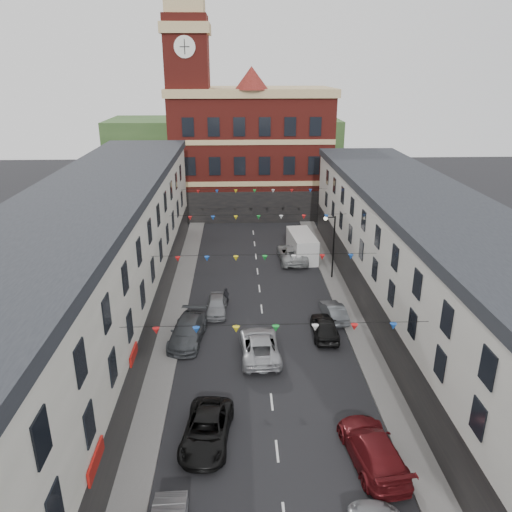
{
  "coord_description": "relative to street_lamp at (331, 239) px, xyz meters",
  "views": [
    {
      "loc": [
        -1.86,
        -28.18,
        18.27
      ],
      "look_at": [
        -0.42,
        8.94,
        4.25
      ],
      "focal_mm": 35.0,
      "sensor_mm": 36.0,
      "label": 1
    }
  ],
  "objects": [
    {
      "name": "civic_building",
      "position": [
        -6.55,
        23.95,
        4.23
      ],
      "size": [
        20.6,
        13.3,
        18.5
      ],
      "color": "maroon",
      "rests_on": "ground"
    },
    {
      "name": "pedestrian",
      "position": [
        -9.43,
        -5.15,
        -3.15
      ],
      "size": [
        0.62,
        0.49,
        1.51
      ],
      "primitive_type": "imported",
      "rotation": [
        0.0,
        0.0,
        -0.25
      ],
      "color": "black",
      "rests_on": "ground"
    },
    {
      "name": "white_van",
      "position": [
        -1.87,
        5.59,
        -2.63
      ],
      "size": [
        2.69,
        5.93,
        2.55
      ],
      "primitive_type": "cube",
      "rotation": [
        0.0,
        0.0,
        0.08
      ],
      "color": "silver",
      "rests_on": "ground"
    },
    {
      "name": "distant_hill",
      "position": [
        -10.55,
        48.0,
        1.1
      ],
      "size": [
        40.0,
        14.0,
        10.0
      ],
      "primitive_type": "cube",
      "color": "#2E4B23",
      "rests_on": "ground"
    },
    {
      "name": "pavement_right",
      "position": [
        0.35,
        -12.0,
        -3.83
      ],
      "size": [
        1.8,
        64.0,
        0.15
      ],
      "primitive_type": "cube",
      "color": "#605E5B",
      "rests_on": "ground"
    },
    {
      "name": "pavement_left",
      "position": [
        -13.45,
        -12.0,
        -3.83
      ],
      "size": [
        1.8,
        64.0,
        0.15
      ],
      "primitive_type": "cube",
      "color": "#605E5B",
      "rests_on": "ground"
    },
    {
      "name": "car_left_d",
      "position": [
        -12.05,
        -10.78,
        -3.13
      ],
      "size": [
        2.8,
        5.58,
        1.56
      ],
      "primitive_type": "imported",
      "rotation": [
        0.0,
        0.0,
        -0.12
      ],
      "color": "#3F4347",
      "rests_on": "ground"
    },
    {
      "name": "car_right_f",
      "position": [
        -2.95,
        4.65,
        -3.12
      ],
      "size": [
        2.83,
        5.76,
        1.57
      ],
      "primitive_type": "imported",
      "rotation": [
        0.0,
        0.0,
        3.18
      ],
      "color": "#9EA1A2",
      "rests_on": "ground"
    },
    {
      "name": "ground",
      "position": [
        -6.55,
        -14.0,
        -3.9
      ],
      "size": [
        160.0,
        160.0,
        0.0
      ],
      "primitive_type": "plane",
      "color": "black",
      "rests_on": "ground"
    },
    {
      "name": "car_right_e",
      "position": [
        -1.05,
        -7.86,
        -3.27
      ],
      "size": [
        1.78,
        3.98,
        1.27
      ],
      "primitive_type": "imported",
      "rotation": [
        0.0,
        0.0,
        3.26
      ],
      "color": "#565B5F",
      "rests_on": "ground"
    },
    {
      "name": "terrace_left",
      "position": [
        -18.33,
        -13.0,
        1.44
      ],
      "size": [
        8.4,
        56.0,
        10.7
      ],
      "color": "beige",
      "rests_on": "ground"
    },
    {
      "name": "terrace_right",
      "position": [
        5.23,
        -13.0,
        0.95
      ],
      "size": [
        8.4,
        56.0,
        9.7
      ],
      "color": "silver",
      "rests_on": "ground"
    },
    {
      "name": "car_left_c",
      "position": [
        -10.15,
        -21.13,
        -3.19
      ],
      "size": [
        2.88,
        5.33,
        1.42
      ],
      "primitive_type": "imported",
      "rotation": [
        0.0,
        0.0,
        -0.11
      ],
      "color": "black",
      "rests_on": "ground"
    },
    {
      "name": "clock_tower",
      "position": [
        -14.05,
        21.0,
        11.03
      ],
      "size": [
        5.6,
        5.6,
        30.0
      ],
      "color": "maroon",
      "rests_on": "ground"
    },
    {
      "name": "moving_car",
      "position": [
        -7.03,
        -12.91,
        -3.14
      ],
      "size": [
        2.78,
        5.63,
        1.54
      ],
      "primitive_type": "imported",
      "rotation": [
        0.0,
        0.0,
        3.18
      ],
      "color": "#A7A9AE",
      "rests_on": "ground"
    },
    {
      "name": "car_right_d",
      "position": [
        -2.18,
        -10.47,
        -3.15
      ],
      "size": [
        1.92,
        4.47,
        1.5
      ],
      "primitive_type": "imported",
      "rotation": [
        0.0,
        0.0,
        3.11
      ],
      "color": "black",
      "rests_on": "ground"
    },
    {
      "name": "car_left_e",
      "position": [
        -10.15,
        -6.48,
        -3.23
      ],
      "size": [
        1.61,
        3.95,
        1.34
      ],
      "primitive_type": "imported",
      "rotation": [
        0.0,
        0.0,
        -0.0
      ],
      "color": "gray",
      "rests_on": "ground"
    },
    {
      "name": "car_right_c",
      "position": [
        -1.93,
        -22.91,
        -3.1
      ],
      "size": [
        2.93,
        5.81,
        1.62
      ],
      "primitive_type": "imported",
      "rotation": [
        0.0,
        0.0,
        3.26
      ],
      "color": "maroon",
      "rests_on": "ground"
    },
    {
      "name": "street_lamp",
      "position": [
        0.0,
        0.0,
        0.0
      ],
      "size": [
        1.1,
        0.36,
        6.0
      ],
      "color": "black",
      "rests_on": "ground"
    }
  ]
}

